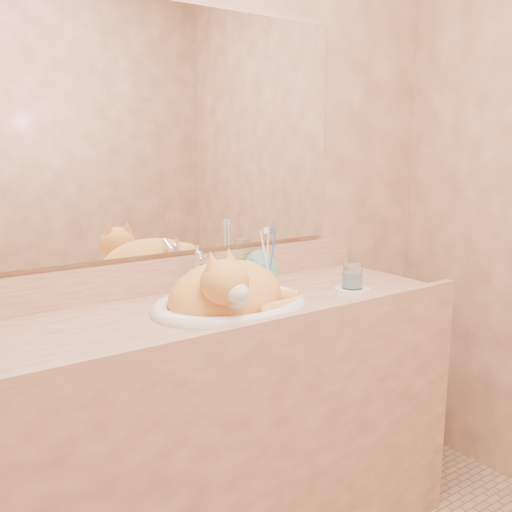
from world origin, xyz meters
TOP-DOWN VIEW (x-y plane):
  - wall_back at (0.00, 1.00)m, footprint 2.40×0.02m
  - vanity_counter at (0.00, 0.72)m, footprint 1.60×0.55m
  - mirror at (0.00, 0.99)m, footprint 1.30×0.02m
  - sink_basin at (0.03, 0.70)m, footprint 0.52×0.44m
  - faucet at (0.03, 0.90)m, footprint 0.04×0.11m
  - cat at (0.02, 0.69)m, footprint 0.46×0.40m
  - soap_dispenser at (0.18, 0.83)m, footprint 0.10×0.10m
  - toothbrush_cup at (0.28, 0.84)m, footprint 0.15×0.15m
  - toothbrushes at (0.28, 0.84)m, footprint 0.04×0.04m
  - saucer at (0.49, 0.64)m, footprint 0.12×0.12m
  - water_glass at (0.49, 0.64)m, footprint 0.07×0.07m

SIDE VIEW (x-z plane):
  - vanity_counter at x=0.00m, z-range 0.00..0.85m
  - saucer at x=0.49m, z-range 0.85..0.86m
  - water_glass at x=0.49m, z-range 0.86..0.94m
  - toothbrush_cup at x=0.28m, z-range 0.85..0.96m
  - cat at x=0.02m, z-range 0.80..1.02m
  - sink_basin at x=0.03m, z-range 0.85..1.00m
  - faucet at x=0.03m, z-range 0.85..1.01m
  - soap_dispenser at x=0.18m, z-range 0.85..1.03m
  - toothbrushes at x=0.28m, z-range 0.87..1.09m
  - wall_back at x=0.00m, z-range 0.00..2.50m
  - mirror at x=0.00m, z-range 0.99..1.79m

